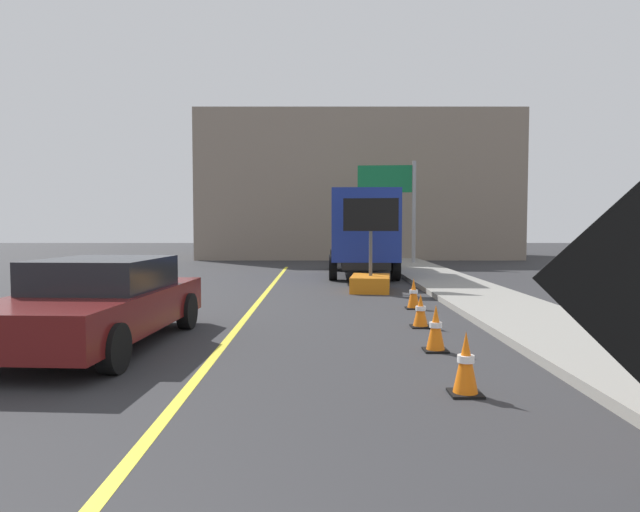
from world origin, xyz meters
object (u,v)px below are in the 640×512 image
object	(u,v)px
traffic_cone_mid_lane	(434,328)
arrow_board_trailer	(369,275)
box_truck	(360,230)
highway_guide_sign	(396,194)
traffic_cone_curbside	(412,294)
traffic_cone_far_lane	(419,311)
pickup_car	(97,302)
traffic_cone_near_sign	(464,364)

from	to	relation	value
traffic_cone_mid_lane	arrow_board_trailer	bearing A→B (deg)	92.06
arrow_board_trailer	box_truck	xyz separation A→B (m)	(0.13, 5.05, 1.25)
arrow_board_trailer	highway_guide_sign	world-z (taller)	highway_guide_sign
box_truck	traffic_cone_curbside	xyz separation A→B (m)	(0.55, -8.51, -1.39)
highway_guide_sign	traffic_cone_far_lane	distance (m)	16.80
arrow_board_trailer	highway_guide_sign	size ratio (longest dim) A/B	0.54
pickup_car	traffic_cone_mid_lane	world-z (taller)	pickup_car
arrow_board_trailer	traffic_cone_near_sign	xyz separation A→B (m)	(0.16, -9.95, -0.13)
traffic_cone_near_sign	traffic_cone_far_lane	distance (m)	4.16
arrow_board_trailer	traffic_cone_far_lane	bearing A→B (deg)	-85.93
highway_guide_sign	traffic_cone_near_sign	distance (m)	20.89
traffic_cone_near_sign	traffic_cone_far_lane	size ratio (longest dim) A/B	1.15
traffic_cone_mid_lane	highway_guide_sign	bearing A→B (deg)	83.89
box_truck	traffic_cone_curbside	distance (m)	8.64
pickup_car	traffic_cone_curbside	size ratio (longest dim) A/B	6.97
arrow_board_trailer	traffic_cone_curbside	world-z (taller)	arrow_board_trailer
box_truck	highway_guide_sign	xyz separation A→B (m)	(2.12, 5.56, 1.69)
traffic_cone_near_sign	traffic_cone_far_lane	xyz separation A→B (m)	(0.25, 4.16, -0.05)
traffic_cone_near_sign	traffic_cone_far_lane	bearing A→B (deg)	86.60
box_truck	pickup_car	world-z (taller)	box_truck
pickup_car	highway_guide_sign	xyz separation A→B (m)	(7.22, 18.01, 2.72)
arrow_board_trailer	traffic_cone_curbside	xyz separation A→B (m)	(0.68, -3.45, -0.14)
box_truck	traffic_cone_near_sign	world-z (taller)	box_truck
traffic_cone_mid_lane	traffic_cone_far_lane	xyz separation A→B (m)	(0.13, 1.99, -0.04)
arrow_board_trailer	highway_guide_sign	xyz separation A→B (m)	(2.25, 10.62, 2.94)
box_truck	highway_guide_sign	size ratio (longest dim) A/B	1.37
box_truck	highway_guide_sign	bearing A→B (deg)	69.10
arrow_board_trailer	pickup_car	xyz separation A→B (m)	(-4.97, -7.39, 0.22)
pickup_car	highway_guide_sign	world-z (taller)	highway_guide_sign
arrow_board_trailer	traffic_cone_far_lane	size ratio (longest dim) A/B	4.30
pickup_car	traffic_cone_near_sign	world-z (taller)	pickup_car
highway_guide_sign	box_truck	bearing A→B (deg)	-110.90
traffic_cone_curbside	traffic_cone_far_lane	bearing A→B (deg)	-96.45
highway_guide_sign	traffic_cone_mid_lane	world-z (taller)	highway_guide_sign
box_truck	pickup_car	xyz separation A→B (m)	(-5.09, -12.44, -1.03)
arrow_board_trailer	pickup_car	size ratio (longest dim) A/B	0.56
pickup_car	highway_guide_sign	size ratio (longest dim) A/B	0.97
box_truck	traffic_cone_far_lane	xyz separation A→B (m)	(0.28, -10.84, -1.42)
arrow_board_trailer	traffic_cone_curbside	bearing A→B (deg)	-78.94
highway_guide_sign	traffic_cone_near_sign	bearing A→B (deg)	-95.79
traffic_cone_near_sign	traffic_cone_curbside	world-z (taller)	traffic_cone_near_sign
arrow_board_trailer	traffic_cone_mid_lane	bearing A→B (deg)	-87.94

